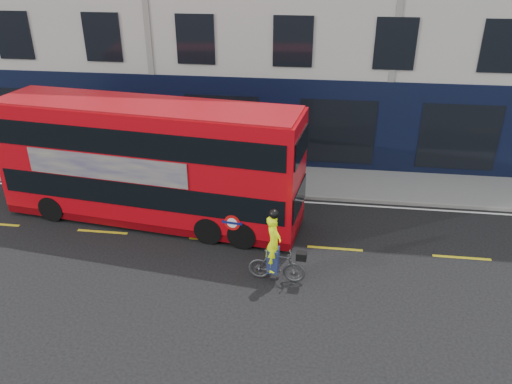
# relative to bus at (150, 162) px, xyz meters

# --- Properties ---
(ground) EXTENTS (120.00, 120.00, 0.00)m
(ground) POSITION_rel_bus_xyz_m (-1.54, -2.71, -2.19)
(ground) COLOR black
(ground) RESTS_ON ground
(pavement) EXTENTS (60.00, 3.00, 0.12)m
(pavement) POSITION_rel_bus_xyz_m (-1.54, 3.79, -2.13)
(pavement) COLOR gray
(pavement) RESTS_ON ground
(kerb) EXTENTS (60.00, 0.12, 0.13)m
(kerb) POSITION_rel_bus_xyz_m (-1.54, 2.29, -2.13)
(kerb) COLOR gray
(kerb) RESTS_ON ground
(road_edge_line) EXTENTS (58.00, 0.10, 0.01)m
(road_edge_line) POSITION_rel_bus_xyz_m (-1.54, 1.99, -2.19)
(road_edge_line) COLOR silver
(road_edge_line) RESTS_ON ground
(lane_dashes) EXTENTS (58.00, 0.12, 0.01)m
(lane_dashes) POSITION_rel_bus_xyz_m (-1.54, -1.21, -2.19)
(lane_dashes) COLOR gold
(lane_dashes) RESTS_ON ground
(bus) EXTENTS (10.82, 3.72, 4.28)m
(bus) POSITION_rel_bus_xyz_m (0.00, 0.00, 0.00)
(bus) COLOR #B90710
(bus) RESTS_ON ground
(cyclist) EXTENTS (1.73, 0.67, 2.35)m
(cyclist) POSITION_rel_bus_xyz_m (4.69, -3.16, -1.40)
(cyclist) COLOR #414345
(cyclist) RESTS_ON ground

